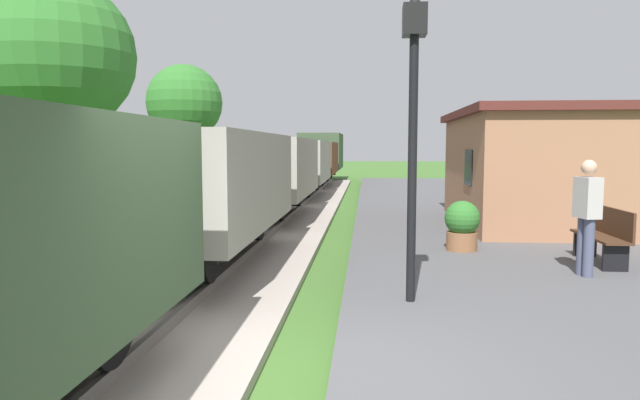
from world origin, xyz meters
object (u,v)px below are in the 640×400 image
at_px(tree_field_left, 184,103).
at_px(station_hut, 528,167).
at_px(potted_planter, 462,225).
at_px(person_waiting, 587,213).
at_px(tree_trackside_far, 59,55).
at_px(freight_train, 286,166).
at_px(lamp_post_near, 413,92).
at_px(bench_near_hut, 605,235).

bearing_deg(tree_field_left, station_hut, -38.80).
distance_m(potted_planter, tree_field_left, 16.45).
xyz_separation_m(person_waiting, tree_trackside_far, (-12.27, 7.65, 3.65)).
bearing_deg(freight_train, tree_trackside_far, -147.92).
bearing_deg(station_hut, person_waiting, -97.05).
height_order(person_waiting, lamp_post_near, lamp_post_near).
bearing_deg(potted_planter, freight_train, 115.87).
bearing_deg(station_hut, lamp_post_near, -114.99).
bearing_deg(tree_trackside_far, person_waiting, -31.94).
bearing_deg(person_waiting, potted_planter, -65.46).
bearing_deg(person_waiting, tree_trackside_far, -44.43).
height_order(freight_train, tree_field_left, tree_field_left).
relative_size(freight_train, tree_trackside_far, 5.55).
xyz_separation_m(freight_train, tree_trackside_far, (-6.17, -3.86, 3.38)).
bearing_deg(freight_train, station_hut, -40.93).
distance_m(bench_near_hut, person_waiting, 1.23).
bearing_deg(potted_planter, bench_near_hut, -25.32).
distance_m(bench_near_hut, tree_trackside_far, 15.13).
height_order(station_hut, tree_field_left, tree_field_left).
xyz_separation_m(station_hut, lamp_post_near, (-3.36, -7.20, 1.15)).
bearing_deg(potted_planter, tree_field_left, 126.02).
bearing_deg(bench_near_hut, tree_field_left, 129.55).
xyz_separation_m(bench_near_hut, lamp_post_near, (-3.31, -2.52, 2.08)).
xyz_separation_m(tree_trackside_far, tree_field_left, (1.33, 7.32, -0.84)).
bearing_deg(person_waiting, freight_train, -74.56).
relative_size(station_hut, person_waiting, 3.39).
distance_m(bench_near_hut, potted_planter, 2.34).
xyz_separation_m(lamp_post_near, tree_field_left, (-8.28, 16.55, 1.20)).
distance_m(bench_near_hut, tree_field_left, 18.49).
xyz_separation_m(freight_train, potted_planter, (4.64, -9.58, -0.73)).
relative_size(station_hut, tree_field_left, 1.03).
bearing_deg(tree_trackside_far, lamp_post_near, -43.86).
xyz_separation_m(person_waiting, tree_field_left, (-10.94, 14.97, 2.82)).
height_order(station_hut, tree_trackside_far, tree_trackside_far).
distance_m(person_waiting, tree_field_left, 18.75).
relative_size(potted_planter, tree_field_left, 0.16).
height_order(person_waiting, tree_field_left, tree_field_left).
bearing_deg(potted_planter, tree_trackside_far, 152.14).
relative_size(bench_near_hut, tree_field_left, 0.27).
bearing_deg(tree_trackside_far, freight_train, 32.08).
relative_size(person_waiting, tree_trackside_far, 0.24).
bearing_deg(freight_train, potted_planter, -64.13).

